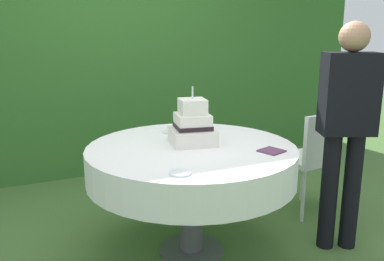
{
  "coord_description": "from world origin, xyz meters",
  "views": [
    {
      "loc": [
        -1.1,
        -2.43,
        1.55
      ],
      "look_at": [
        0.02,
        0.03,
        0.88
      ],
      "focal_mm": 38.6,
      "sensor_mm": 36.0,
      "label": 1
    }
  ],
  "objects_px": {
    "serving_plate_far": "(171,132)",
    "serving_plate_near": "(180,173)",
    "garden_chair": "(312,153)",
    "wedding_cake": "(193,126)",
    "napkin_stack": "(272,151)",
    "standing_person": "(347,122)",
    "cake_table": "(191,163)"
  },
  "relations": [
    {
      "from": "wedding_cake",
      "to": "napkin_stack",
      "type": "distance_m",
      "value": 0.56
    },
    {
      "from": "wedding_cake",
      "to": "napkin_stack",
      "type": "bearing_deg",
      "value": -46.84
    },
    {
      "from": "cake_table",
      "to": "serving_plate_far",
      "type": "distance_m",
      "value": 0.43
    },
    {
      "from": "serving_plate_far",
      "to": "napkin_stack",
      "type": "xyz_separation_m",
      "value": [
        0.4,
        -0.74,
        -0.0
      ]
    },
    {
      "from": "napkin_stack",
      "to": "garden_chair",
      "type": "height_order",
      "value": "garden_chair"
    },
    {
      "from": "serving_plate_near",
      "to": "standing_person",
      "type": "relative_size",
      "value": 0.08
    },
    {
      "from": "serving_plate_near",
      "to": "napkin_stack",
      "type": "xyz_separation_m",
      "value": [
        0.7,
        0.14,
        -0.0
      ]
    },
    {
      "from": "wedding_cake",
      "to": "garden_chair",
      "type": "xyz_separation_m",
      "value": [
        1.13,
        0.08,
        -0.36
      ]
    },
    {
      "from": "wedding_cake",
      "to": "serving_plate_near",
      "type": "bearing_deg",
      "value": -120.98
    },
    {
      "from": "garden_chair",
      "to": "standing_person",
      "type": "relative_size",
      "value": 0.56
    },
    {
      "from": "serving_plate_far",
      "to": "standing_person",
      "type": "bearing_deg",
      "value": -38.66
    },
    {
      "from": "serving_plate_far",
      "to": "garden_chair",
      "type": "distance_m",
      "value": 1.21
    },
    {
      "from": "wedding_cake",
      "to": "napkin_stack",
      "type": "relative_size",
      "value": 2.85
    },
    {
      "from": "napkin_stack",
      "to": "standing_person",
      "type": "xyz_separation_m",
      "value": [
        0.58,
        -0.04,
        0.14
      ]
    },
    {
      "from": "serving_plate_far",
      "to": "standing_person",
      "type": "distance_m",
      "value": 1.26
    },
    {
      "from": "wedding_cake",
      "to": "serving_plate_far",
      "type": "distance_m",
      "value": 0.36
    },
    {
      "from": "wedding_cake",
      "to": "serving_plate_near",
      "type": "distance_m",
      "value": 0.64
    },
    {
      "from": "serving_plate_near",
      "to": "napkin_stack",
      "type": "bearing_deg",
      "value": 11.52
    },
    {
      "from": "wedding_cake",
      "to": "napkin_stack",
      "type": "height_order",
      "value": "wedding_cake"
    },
    {
      "from": "garden_chair",
      "to": "standing_person",
      "type": "xyz_separation_m",
      "value": [
        -0.18,
        -0.52,
        0.39
      ]
    },
    {
      "from": "cake_table",
      "to": "napkin_stack",
      "type": "distance_m",
      "value": 0.55
    },
    {
      "from": "cake_table",
      "to": "wedding_cake",
      "type": "distance_m",
      "value": 0.25
    },
    {
      "from": "serving_plate_near",
      "to": "serving_plate_far",
      "type": "relative_size",
      "value": 0.86
    },
    {
      "from": "cake_table",
      "to": "standing_person",
      "type": "distance_m",
      "value": 1.09
    },
    {
      "from": "napkin_stack",
      "to": "standing_person",
      "type": "relative_size",
      "value": 0.09
    },
    {
      "from": "serving_plate_far",
      "to": "serving_plate_near",
      "type": "bearing_deg",
      "value": -108.68
    },
    {
      "from": "wedding_cake",
      "to": "garden_chair",
      "type": "distance_m",
      "value": 1.19
    },
    {
      "from": "serving_plate_near",
      "to": "standing_person",
      "type": "distance_m",
      "value": 1.29
    },
    {
      "from": "cake_table",
      "to": "garden_chair",
      "type": "xyz_separation_m",
      "value": [
        1.17,
        0.15,
        -0.12
      ]
    },
    {
      "from": "wedding_cake",
      "to": "garden_chair",
      "type": "height_order",
      "value": "wedding_cake"
    },
    {
      "from": "garden_chair",
      "to": "cake_table",
      "type": "bearing_deg",
      "value": -172.82
    },
    {
      "from": "serving_plate_far",
      "to": "garden_chair",
      "type": "bearing_deg",
      "value": -12.75
    }
  ]
}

